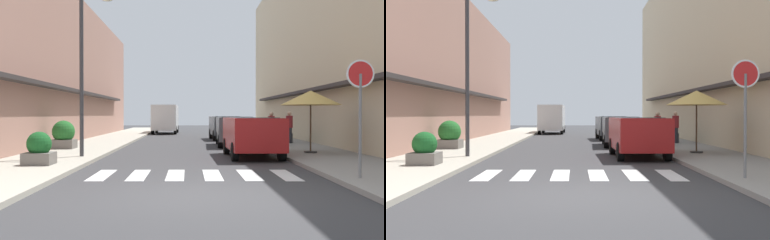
% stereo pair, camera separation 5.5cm
% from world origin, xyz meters
% --- Properties ---
extents(ground_plane, '(85.18, 85.18, 0.00)m').
position_xyz_m(ground_plane, '(0.00, 15.49, 0.00)').
color(ground_plane, '#38383A').
extents(sidewalk_left, '(3.09, 54.20, 0.12)m').
position_xyz_m(sidewalk_left, '(-4.78, 15.49, 0.06)').
color(sidewalk_left, '#ADA899').
rests_on(sidewalk_left, ground_plane).
extents(sidewalk_right, '(3.09, 54.20, 0.12)m').
position_xyz_m(sidewalk_right, '(4.78, 15.49, 0.06)').
color(sidewalk_right, gray).
rests_on(sidewalk_right, ground_plane).
extents(building_row_left, '(5.50, 36.85, 8.31)m').
position_xyz_m(building_row_left, '(-8.82, 16.42, 4.15)').
color(building_row_left, '#A87A6B').
rests_on(building_row_left, ground_plane).
extents(building_row_right, '(5.50, 36.85, 11.61)m').
position_xyz_m(building_row_right, '(8.82, 16.42, 5.80)').
color(building_row_right, beige).
rests_on(building_row_right, ground_plane).
extents(crosswalk, '(5.20, 2.20, 0.01)m').
position_xyz_m(crosswalk, '(-0.00, 2.97, 0.01)').
color(crosswalk, silver).
rests_on(crosswalk, ground_plane).
extents(parked_car_near, '(1.87, 4.16, 1.47)m').
position_xyz_m(parked_car_near, '(2.19, 7.82, 0.92)').
color(parked_car_near, maroon).
rests_on(parked_car_near, ground_plane).
extents(parked_car_mid, '(1.92, 4.40, 1.47)m').
position_xyz_m(parked_car_mid, '(2.19, 13.84, 0.92)').
color(parked_car_mid, '#4C5156').
rests_on(parked_car_mid, ground_plane).
extents(parked_car_far, '(1.93, 4.07, 1.47)m').
position_xyz_m(parked_car_far, '(2.19, 19.74, 0.92)').
color(parked_car_far, '#4C5156').
rests_on(parked_car_far, ground_plane).
extents(delivery_van, '(2.08, 5.43, 2.37)m').
position_xyz_m(delivery_van, '(-2.04, 29.13, 1.41)').
color(delivery_van, silver).
rests_on(delivery_van, ground_plane).
extents(round_street_sign, '(0.65, 0.07, 2.71)m').
position_xyz_m(round_street_sign, '(3.79, 1.59, 2.20)').
color(round_street_sign, slate).
rests_on(round_street_sign, sidewalk_right).
extents(street_lamp, '(1.19, 0.28, 5.74)m').
position_xyz_m(street_lamp, '(-3.68, 7.10, 3.60)').
color(street_lamp, '#38383D').
rests_on(street_lamp, sidewalk_left).
extents(cafe_umbrella, '(2.29, 2.29, 2.37)m').
position_xyz_m(cafe_umbrella, '(4.51, 8.50, 2.20)').
color(cafe_umbrella, '#262626').
rests_on(cafe_umbrella, sidewalk_right).
extents(planter_corner, '(0.82, 0.82, 0.96)m').
position_xyz_m(planter_corner, '(-4.48, 4.47, 0.55)').
color(planter_corner, slate).
rests_on(planter_corner, sidewalk_left).
extents(planter_midblock, '(0.97, 0.97, 1.20)m').
position_xyz_m(planter_midblock, '(-5.50, 10.79, 0.69)').
color(planter_midblock, slate).
rests_on(planter_midblock, sidewalk_left).
extents(planter_far, '(1.05, 1.05, 1.23)m').
position_xyz_m(planter_far, '(4.71, 15.12, 0.67)').
color(planter_far, '#4C4C4C').
rests_on(planter_far, sidewalk_right).
extents(pedestrian_walking_near, '(0.34, 0.34, 1.59)m').
position_xyz_m(pedestrian_walking_near, '(4.06, 14.21, 0.95)').
color(pedestrian_walking_near, '#282B33').
rests_on(pedestrian_walking_near, sidewalk_right).
extents(pedestrian_walking_far, '(0.34, 0.34, 1.61)m').
position_xyz_m(pedestrian_walking_far, '(5.00, 14.36, 0.96)').
color(pedestrian_walking_far, '#282B33').
rests_on(pedestrian_walking_far, sidewalk_right).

